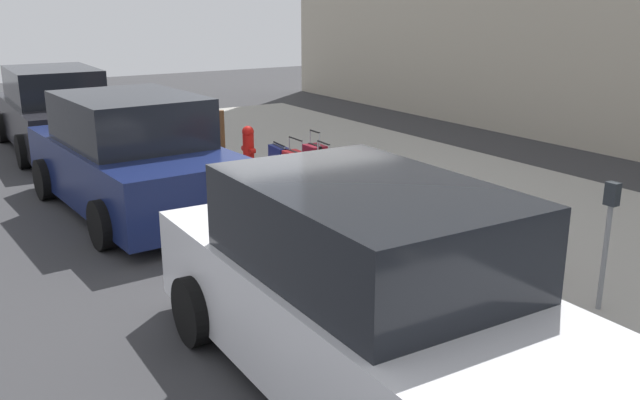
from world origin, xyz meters
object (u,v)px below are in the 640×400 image
object	(u,v)px
suitcase_olive_5	(350,185)
parked_car_navy_1	(133,158)
fire_hydrant	(248,146)
suitcase_silver_6	(323,182)
suitcase_navy_2	(426,214)
suitcase_navy_9	(279,163)
suitcase_red_1	(455,226)
suitcase_teal_3	(392,211)
suitcase_maroon_0	(491,250)
suitcase_red_8	(296,170)
suitcase_maroon_7	(315,170)
parked_car_white_0	(365,297)
suitcase_black_4	(372,193)
parked_car_charcoal_2	(56,112)
parking_meter	(608,228)
bollard_post	(222,136)

from	to	relation	value
suitcase_olive_5	parked_car_navy_1	size ratio (longest dim) A/B	0.18
fire_hydrant	suitcase_silver_6	bearing A→B (deg)	178.26
suitcase_navy_2	suitcase_navy_9	size ratio (longest dim) A/B	1.60
suitcase_red_1	suitcase_navy_9	bearing A→B (deg)	-0.63
suitcase_teal_3	parked_car_navy_1	xyz separation A→B (m)	(3.18, 2.34, 0.38)
suitcase_teal_3	parked_car_navy_1	distance (m)	3.97
suitcase_navy_9	suitcase_maroon_0	bearing A→B (deg)	179.00
suitcase_red_8	parked_car_navy_1	xyz separation A→B (m)	(0.60, 2.42, 0.37)
suitcase_olive_5	suitcase_maroon_7	bearing A→B (deg)	-1.29
suitcase_teal_3	suitcase_red_8	bearing A→B (deg)	-1.76
parked_car_white_0	suitcase_teal_3	bearing A→B (deg)	-41.71
suitcase_maroon_7	parked_car_navy_1	world-z (taller)	parked_car_navy_1
suitcase_black_4	parked_car_charcoal_2	bearing A→B (deg)	17.58
suitcase_maroon_7	fire_hydrant	xyz separation A→B (m)	(2.11, 0.08, 0.01)
suitcase_navy_2	parking_meter	size ratio (longest dim) A/B	0.77
suitcase_maroon_0	parked_car_navy_1	bearing A→B (deg)	25.95
suitcase_red_8	suitcase_maroon_7	bearing A→B (deg)	-176.38
suitcase_black_4	suitcase_maroon_7	world-z (taller)	suitcase_maroon_7
suitcase_red_1	bollard_post	distance (m)	6.05
suitcase_maroon_0	parked_car_charcoal_2	bearing A→B (deg)	13.36
suitcase_red_1	fire_hydrant	world-z (taller)	suitcase_red_1
suitcase_navy_2	parked_car_charcoal_2	world-z (taller)	parked_car_charcoal_2
parking_meter	suitcase_red_1	bearing A→B (deg)	7.00
suitcase_black_4	suitcase_olive_5	world-z (taller)	suitcase_black_4
suitcase_maroon_7	suitcase_red_8	world-z (taller)	suitcase_maroon_7
suitcase_navy_2	fire_hydrant	bearing A→B (deg)	0.70
suitcase_red_8	parked_car_charcoal_2	bearing A→B (deg)	22.98
suitcase_olive_5	suitcase_navy_9	xyz separation A→B (m)	(2.10, -0.02, -0.10)
suitcase_black_4	parked_car_white_0	world-z (taller)	parked_car_white_0
suitcase_maroon_0	suitcase_black_4	xyz separation A→B (m)	(2.25, -0.08, 0.10)
suitcase_silver_6	suitcase_red_8	size ratio (longest dim) A/B	1.16
suitcase_teal_3	bollard_post	world-z (taller)	bollard_post
suitcase_olive_5	suitcase_red_8	xyz separation A→B (m)	(1.50, 0.01, -0.09)
suitcase_silver_6	bollard_post	size ratio (longest dim) A/B	0.99
fire_hydrant	suitcase_red_1	bearing A→B (deg)	-179.68
suitcase_teal_3	parked_car_white_0	distance (m)	3.54
parked_car_white_0	suitcase_maroon_0	bearing A→B (deg)	-68.33
suitcase_maroon_7	suitcase_red_8	xyz separation A→B (m)	(0.52, 0.03, -0.10)
suitcase_olive_5	parking_meter	xyz separation A→B (m)	(-3.96, -0.19, 0.45)
suitcase_red_1	parked_car_white_0	distance (m)	2.87
suitcase_maroon_7	parked_car_white_0	xyz separation A→B (m)	(-4.68, 2.45, 0.27)
suitcase_maroon_0	suitcase_red_1	xyz separation A→B (m)	(0.60, -0.04, 0.10)
suitcase_red_1	parked_car_charcoal_2	xyz separation A→B (m)	(9.37, 2.41, 0.27)
parked_car_charcoal_2	suitcase_teal_3	bearing A→B (deg)	-164.22
fire_hydrant	parked_car_navy_1	bearing A→B (deg)	112.51
bollard_post	parking_meter	world-z (taller)	parking_meter
suitcase_teal_3	suitcase_black_4	bearing A→B (deg)	-10.25
suitcase_red_1	bollard_post	bearing A→B (deg)	1.70
suitcase_black_4	suitcase_maroon_7	bearing A→B (deg)	-0.36
suitcase_navy_9	parked_car_white_0	bearing A→B (deg)	157.08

